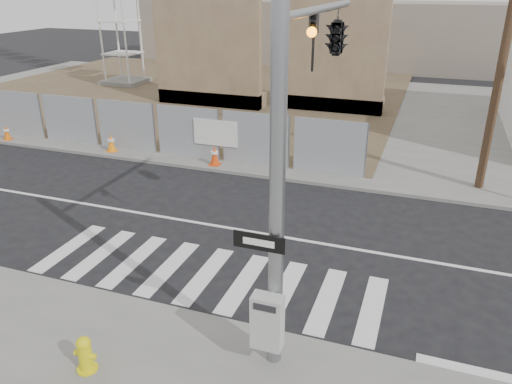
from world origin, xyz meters
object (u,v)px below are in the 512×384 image
(traffic_cone_b, at_px, (7,132))
(traffic_cone_d, at_px, (215,155))
(signal_pole, at_px, (320,80))
(traffic_cone_c, at_px, (111,143))
(fire_hydrant, at_px, (85,354))

(traffic_cone_b, distance_m, traffic_cone_d, 9.89)
(signal_pole, relative_size, traffic_cone_c, 9.57)
(fire_hydrant, xyz_separation_m, traffic_cone_d, (-2.24, 10.66, 0.02))
(signal_pole, bearing_deg, traffic_cone_b, 157.29)
(traffic_cone_c, bearing_deg, fire_hydrant, -57.32)
(signal_pole, bearing_deg, traffic_cone_c, 146.68)
(fire_hydrant, relative_size, traffic_cone_d, 0.94)
(fire_hydrant, bearing_deg, traffic_cone_d, 83.33)
(signal_pole, xyz_separation_m, fire_hydrant, (-3.09, -4.17, -4.31))
(fire_hydrant, distance_m, traffic_cone_d, 10.89)
(signal_pole, height_order, fire_hydrant, signal_pole)
(signal_pole, distance_m, traffic_cone_b, 17.06)
(traffic_cone_b, bearing_deg, fire_hydrant, -40.98)
(traffic_cone_b, bearing_deg, traffic_cone_d, 0.70)
(traffic_cone_b, xyz_separation_m, traffic_cone_d, (9.89, 0.12, 0.05))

